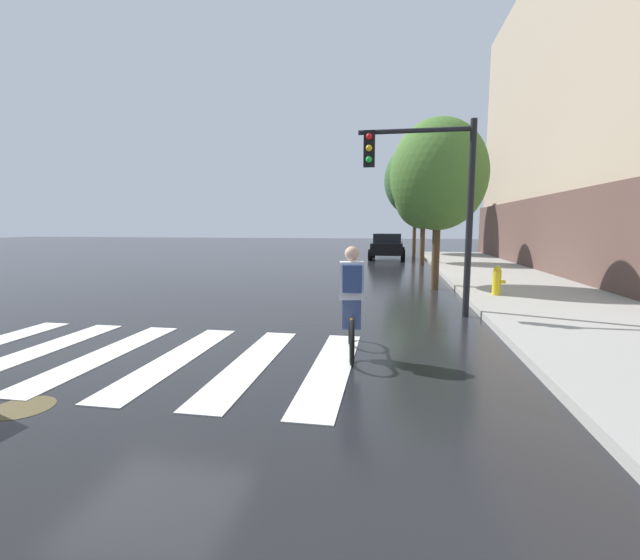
# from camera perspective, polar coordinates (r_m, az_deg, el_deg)

# --- Properties ---
(ground_plane) EXTENTS (120.00, 120.00, 0.00)m
(ground_plane) POSITION_cam_1_polar(r_m,az_deg,el_deg) (6.98, -21.84, -9.75)
(ground_plane) COLOR black
(crosswalk_stripes) EXTENTS (6.46, 3.44, 0.01)m
(crosswalk_stripes) POSITION_cam_1_polar(r_m,az_deg,el_deg) (7.08, -23.23, -9.52)
(crosswalk_stripes) COLOR silver
(crosswalk_stripes) RESTS_ON ground
(manhole_cover) EXTENTS (0.64, 0.64, 0.01)m
(manhole_cover) POSITION_cam_1_polar(r_m,az_deg,el_deg) (5.85, -35.32, -13.91)
(manhole_cover) COLOR #473D1E
(manhole_cover) RESTS_ON ground
(sedan_mid) EXTENTS (2.13, 4.44, 1.53)m
(sedan_mid) POSITION_cam_1_polar(r_m,az_deg,el_deg) (25.62, 9.12, 4.61)
(sedan_mid) COLOR black
(sedan_mid) RESTS_ON ground
(cyclist) EXTENTS (0.39, 1.70, 1.69)m
(cyclist) POSITION_cam_1_polar(r_m,az_deg,el_deg) (6.38, 4.30, -3.01)
(cyclist) COLOR black
(cyclist) RESTS_ON ground
(traffic_light_near) EXTENTS (2.47, 0.28, 4.20)m
(traffic_light_near) POSITION_cam_1_polar(r_m,az_deg,el_deg) (9.56, 14.80, 12.36)
(traffic_light_near) COLOR black
(traffic_light_near) RESTS_ON ground
(fire_hydrant) EXTENTS (0.33, 0.22, 0.78)m
(fire_hydrant) POSITION_cam_1_polar(r_m,az_deg,el_deg) (12.14, 22.86, -0.10)
(fire_hydrant) COLOR gold
(fire_hydrant) RESTS_ON sidewalk
(street_tree_near) EXTENTS (2.94, 2.94, 5.23)m
(street_tree_near) POSITION_cam_1_polar(r_m,az_deg,el_deg) (13.71, 15.77, 13.54)
(street_tree_near) COLOR #4C3823
(street_tree_near) RESTS_ON ground
(street_tree_mid) EXTENTS (2.90, 2.90, 5.16)m
(street_tree_mid) POSITION_cam_1_polar(r_m,az_deg,el_deg) (21.98, 13.90, 11.07)
(street_tree_mid) COLOR #4C3823
(street_tree_mid) RESTS_ON ground
(street_tree_far) EXTENTS (4.14, 4.14, 7.37)m
(street_tree_far) POSITION_cam_1_polar(r_m,az_deg,el_deg) (29.22, 12.86, 13.08)
(street_tree_far) COLOR #4C3823
(street_tree_far) RESTS_ON ground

